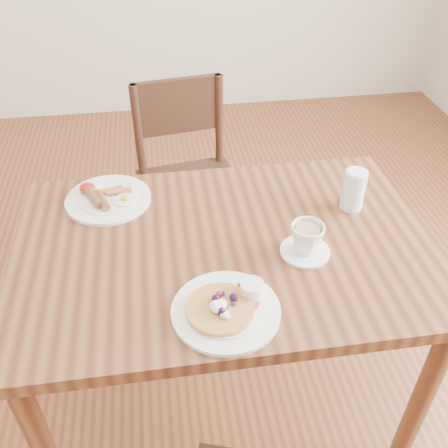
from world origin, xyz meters
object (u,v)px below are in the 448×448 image
(breakfast_plate, at_px, (107,198))
(teacup_saucer, at_px, (306,240))
(dining_table, at_px, (224,268))
(chair_far, at_px, (188,176))
(pancake_plate, at_px, (227,308))
(water_glass, at_px, (354,190))

(breakfast_plate, height_order, teacup_saucer, teacup_saucer)
(dining_table, distance_m, teacup_saucer, 0.27)
(chair_far, xyz_separation_m, pancake_plate, (0.01, -1.02, 0.27))
(pancake_plate, relative_size, teacup_saucer, 1.93)
(water_glass, bearing_deg, chair_far, 125.57)
(chair_far, xyz_separation_m, water_glass, (0.46, -0.65, 0.32))
(breakfast_plate, relative_size, teacup_saucer, 1.93)
(chair_far, bearing_deg, water_glass, 117.22)
(pancake_plate, relative_size, breakfast_plate, 1.00)
(breakfast_plate, bearing_deg, teacup_saucer, -30.80)
(teacup_saucer, bearing_deg, dining_table, 161.48)
(teacup_saucer, bearing_deg, breakfast_plate, 149.20)
(chair_far, xyz_separation_m, teacup_saucer, (0.26, -0.84, 0.30))
(teacup_saucer, bearing_deg, chair_far, 107.46)
(dining_table, distance_m, pancake_plate, 0.28)
(chair_far, bearing_deg, teacup_saucer, 99.12)
(breakfast_plate, bearing_deg, chair_far, 59.70)
(pancake_plate, height_order, teacup_saucer, teacup_saucer)
(breakfast_plate, bearing_deg, dining_table, -37.41)
(breakfast_plate, bearing_deg, pancake_plate, -59.22)
(breakfast_plate, xyz_separation_m, water_glass, (0.76, -0.14, 0.05))
(dining_table, distance_m, breakfast_plate, 0.44)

